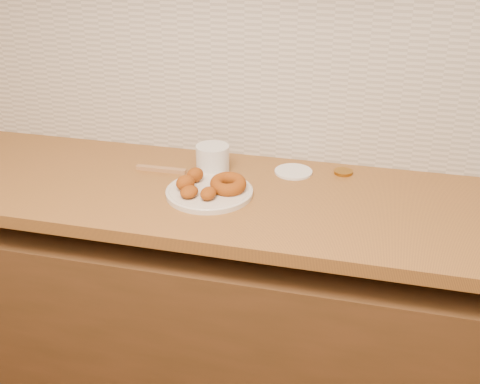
# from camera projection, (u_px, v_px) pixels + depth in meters

# --- Properties ---
(wall_back) EXTENTS (4.00, 0.02, 2.70)m
(wall_back) POSITION_uv_depth(u_px,v_px,m) (335.00, 25.00, 1.73)
(wall_back) COLOR #C0AE92
(wall_back) RESTS_ON ground
(base_cabinet) EXTENTS (3.60, 0.60, 0.77)m
(base_cabinet) POSITION_uv_depth(u_px,v_px,m) (304.00, 335.00, 1.89)
(base_cabinet) COLOR brown
(base_cabinet) RESTS_ON floor
(butcher_block) EXTENTS (2.30, 0.62, 0.04)m
(butcher_block) POSITION_uv_depth(u_px,v_px,m) (112.00, 183.00, 1.81)
(butcher_block) COLOR #965F22
(butcher_block) RESTS_ON base_cabinet
(backsplash) EXTENTS (3.60, 0.02, 0.60)m
(backsplash) POSITION_uv_depth(u_px,v_px,m) (331.00, 74.00, 1.78)
(backsplash) COLOR beige
(backsplash) RESTS_ON wall_back
(donut_plate) EXTENTS (0.26, 0.26, 0.01)m
(donut_plate) POSITION_uv_depth(u_px,v_px,m) (209.00, 192.00, 1.69)
(donut_plate) COLOR beige
(donut_plate) RESTS_ON butcher_block
(ring_donut) EXTENTS (0.15, 0.15, 0.05)m
(ring_donut) POSITION_uv_depth(u_px,v_px,m) (228.00, 184.00, 1.68)
(ring_donut) COLOR brown
(ring_donut) RESTS_ON donut_plate
(fried_dough_chunks) EXTENTS (0.14, 0.17, 0.05)m
(fried_dough_chunks) POSITION_uv_depth(u_px,v_px,m) (194.00, 185.00, 1.67)
(fried_dough_chunks) COLOR brown
(fried_dough_chunks) RESTS_ON donut_plate
(plastic_tub) EXTENTS (0.12, 0.12, 0.09)m
(plastic_tub) POSITION_uv_depth(u_px,v_px,m) (213.00, 159.00, 1.82)
(plastic_tub) COLOR silver
(plastic_tub) RESTS_ON butcher_block
(tub_lid) EXTENTS (0.15, 0.15, 0.01)m
(tub_lid) POSITION_uv_depth(u_px,v_px,m) (293.00, 172.00, 1.83)
(tub_lid) COLOR white
(tub_lid) RESTS_ON butcher_block
(brass_jar_lid) EXTENTS (0.07, 0.07, 0.01)m
(brass_jar_lid) POSITION_uv_depth(u_px,v_px,m) (343.00, 172.00, 1.82)
(brass_jar_lid) COLOR #9D6D21
(brass_jar_lid) RESTS_ON butcher_block
(wooden_utensil) EXTENTS (0.17, 0.02, 0.01)m
(wooden_utensil) POSITION_uv_depth(u_px,v_px,m) (161.00, 169.00, 1.84)
(wooden_utensil) COLOR #9E7045
(wooden_utensil) RESTS_ON butcher_block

